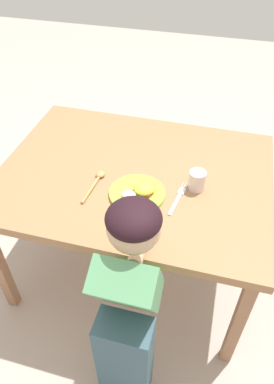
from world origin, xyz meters
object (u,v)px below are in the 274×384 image
drinking_cup (197,180)px  spoon (96,181)px  fork (178,198)px  person (128,309)px  plate (139,192)px

drinking_cup → spoon: bearing=-169.8°
fork → drinking_cup: 0.12m
fork → person: 0.52m
plate → spoon: size_ratio=1.11×
plate → person: bearing=-80.0°
fork → plate: bearing=105.5°
spoon → fork: bearing=-87.2°
plate → fork: (0.17, 0.02, -0.01)m
drinking_cup → person: 0.63m
plate → person: size_ratio=0.24×
plate → drinking_cup: bearing=24.9°
person → plate: bearing=100.0°
person → drinking_cup: bearing=75.1°
plate → drinking_cup: size_ratio=2.69×
spoon → person: 0.60m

